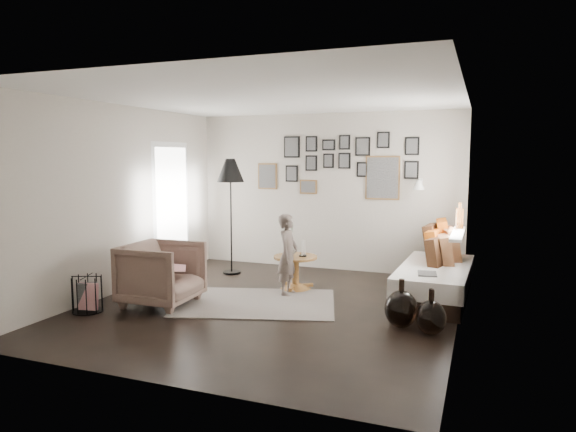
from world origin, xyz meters
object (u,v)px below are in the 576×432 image
at_px(floor_lamp, 230,175).
at_px(magazine_basket, 87,294).
at_px(pedestal_table, 295,274).
at_px(demijohn_small, 431,317).
at_px(vase, 291,246).
at_px(armchair, 162,274).
at_px(demijohn_large, 401,309).
at_px(daybed, 436,274).
at_px(child, 288,255).

bearing_deg(floor_lamp, magazine_basket, -105.34).
bearing_deg(pedestal_table, floor_lamp, 155.72).
bearing_deg(demijohn_small, magazine_basket, -170.87).
xyz_separation_m(vase, armchair, (-1.26, -1.33, -0.22)).
distance_m(pedestal_table, vase, 0.41).
bearing_deg(demijohn_small, pedestal_table, 147.68).
relative_size(magazine_basket, demijohn_large, 0.82).
height_order(armchair, floor_lamp, floor_lamp).
xyz_separation_m(armchair, demijohn_small, (3.32, 0.06, -0.21)).
bearing_deg(floor_lamp, vase, -24.89).
xyz_separation_m(daybed, demijohn_small, (0.08, -1.54, -0.13)).
height_order(daybed, demijohn_large, daybed).
relative_size(daybed, child, 1.87).
bearing_deg(floor_lamp, armchair, -90.35).
height_order(vase, daybed, daybed).
relative_size(vase, floor_lamp, 0.24).
bearing_deg(magazine_basket, vase, 44.86).
xyz_separation_m(pedestal_table, demijohn_large, (1.66, -1.14, -0.01)).
distance_m(armchair, magazine_basket, 0.91).
height_order(floor_lamp, demijohn_small, floor_lamp).
bearing_deg(vase, armchair, -133.30).
bearing_deg(armchair, demijohn_large, -88.24).
bearing_deg(vase, magazine_basket, -135.14).
height_order(vase, demijohn_small, vase).
xyz_separation_m(vase, demijohn_large, (1.74, -1.16, -0.41)).
distance_m(daybed, demijohn_large, 1.44).
height_order(demijohn_small, child, child).
bearing_deg(child, floor_lamp, 53.81).
xyz_separation_m(pedestal_table, magazine_basket, (-2.01, -1.90, -0.01)).
relative_size(armchair, floor_lamp, 0.47).
height_order(daybed, armchair, daybed).
distance_m(vase, floor_lamp, 1.68).
bearing_deg(child, daybed, -75.75).
xyz_separation_m(armchair, demijohn_large, (2.99, 0.18, -0.19)).
xyz_separation_m(daybed, demijohn_large, (-0.25, -1.42, -0.10)).
height_order(magazine_basket, child, child).
height_order(armchair, demijohn_large, armchair).
bearing_deg(demijohn_small, daybed, 93.14).
height_order(demijohn_large, child, child).
xyz_separation_m(floor_lamp, magazine_basket, (-0.69, -2.50, -1.39)).
bearing_deg(pedestal_table, daybed, 8.35).
bearing_deg(demijohn_large, vase, 146.32).
xyz_separation_m(pedestal_table, armchair, (-1.34, -1.31, 0.18)).
bearing_deg(floor_lamp, daybed, -5.63).
height_order(floor_lamp, child, floor_lamp).
bearing_deg(armchair, floor_lamp, -1.95).
bearing_deg(armchair, pedestal_table, -47.09).
xyz_separation_m(vase, daybed, (1.98, 0.26, -0.31)).
distance_m(daybed, demijohn_small, 1.54).
height_order(daybed, floor_lamp, floor_lamp).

